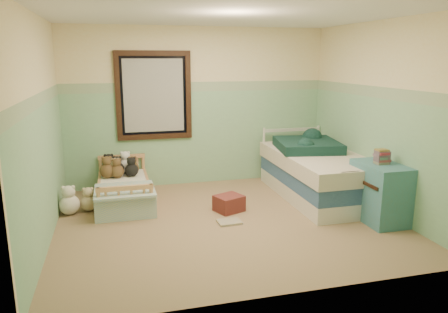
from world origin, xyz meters
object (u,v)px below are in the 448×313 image
object	(u,v)px
plush_floor_tan	(89,203)
red_pillow	(229,203)
floor_book	(229,222)
twin_bed_frame	(317,190)
toddler_bed_frame	(124,196)
dresser	(380,193)
plush_floor_cream	(69,205)

from	to	relation	value
plush_floor_tan	red_pillow	distance (m)	1.89
floor_book	twin_bed_frame	bearing A→B (deg)	20.63
toddler_bed_frame	dresser	xyz separation A→B (m)	(3.09, -1.52, 0.28)
toddler_bed_frame	twin_bed_frame	world-z (taller)	twin_bed_frame
twin_bed_frame	dresser	bearing A→B (deg)	-73.80
twin_bed_frame	plush_floor_cream	bearing A→B (deg)	177.35
toddler_bed_frame	plush_floor_tan	distance (m)	0.53
toddler_bed_frame	red_pillow	size ratio (longest dim) A/B	4.14
plush_floor_tan	dresser	world-z (taller)	dresser
red_pillow	floor_book	xyz separation A→B (m)	(-0.11, -0.42, -0.09)
toddler_bed_frame	plush_floor_cream	bearing A→B (deg)	-157.35
dresser	red_pillow	size ratio (longest dim) A/B	2.15
twin_bed_frame	plush_floor_tan	bearing A→B (deg)	175.94
plush_floor_tan	dresser	bearing A→B (deg)	-19.91
plush_floor_cream	toddler_bed_frame	bearing A→B (deg)	22.65
twin_bed_frame	floor_book	world-z (taller)	twin_bed_frame
plush_floor_tan	floor_book	world-z (taller)	plush_floor_tan
plush_floor_cream	twin_bed_frame	world-z (taller)	plush_floor_cream
dresser	red_pillow	distance (m)	1.94
red_pillow	toddler_bed_frame	bearing A→B (deg)	152.31
red_pillow	floor_book	world-z (taller)	red_pillow
plush_floor_tan	floor_book	size ratio (longest dim) A/B	0.77
twin_bed_frame	red_pillow	world-z (taller)	twin_bed_frame
toddler_bed_frame	dresser	distance (m)	3.46
plush_floor_tan	red_pillow	bearing A→B (deg)	-14.74
plush_floor_tan	red_pillow	size ratio (longest dim) A/B	0.64
dresser	twin_bed_frame	bearing A→B (deg)	106.20
toddler_bed_frame	floor_book	size ratio (longest dim) A/B	4.94
red_pillow	floor_book	size ratio (longest dim) A/B	1.19
plush_floor_tan	dresser	xyz separation A→B (m)	(3.57, -1.29, 0.26)
toddler_bed_frame	dresser	bearing A→B (deg)	-26.20
plush_floor_cream	dresser	xyz separation A→B (m)	(3.81, -1.22, 0.24)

